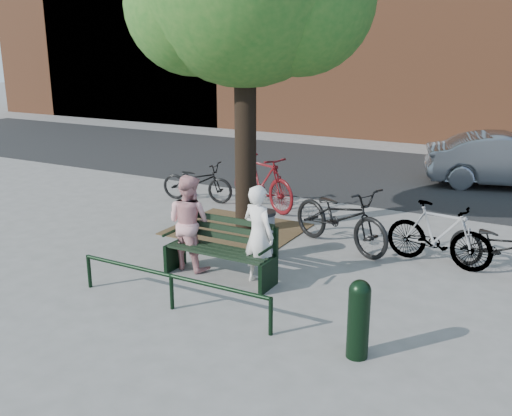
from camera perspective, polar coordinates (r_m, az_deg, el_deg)
The scene contains 15 objects.
ground at distance 8.82m, azimuth -3.64°, elevation -7.03°, with size 90.00×90.00×0.00m, color gray.
dirt_pit at distance 11.06m, azimuth -1.91°, elevation -2.12°, with size 2.40×2.00×0.02m, color brown.
road at distance 16.31m, azimuth 12.59°, elevation 3.39°, with size 40.00×7.00×0.01m, color black.
park_bench at distance 8.70m, azimuth -3.41°, elevation -3.95°, with size 1.74×0.54×0.97m.
guard_railing at distance 7.76m, azimuth -8.48°, elevation -7.25°, with size 3.06×0.06×0.51m.
person_left at distance 8.39m, azimuth 0.24°, elevation -2.71°, with size 0.55×0.36×1.51m, color white.
person_right at distance 9.02m, azimuth -6.72°, elevation -1.43°, with size 0.74×0.58×1.52m, color pink.
bollard at distance 6.62m, azimuth 10.23°, elevation -10.61°, with size 0.25×0.25×0.94m.
litter_bin at distance 9.52m, azimuth 0.80°, elevation -2.62°, with size 0.39×0.39×0.81m.
bicycle_a at distance 13.06m, azimuth -5.90°, elevation 2.64°, with size 0.60×1.73×0.91m, color black.
bicycle_b at distance 12.33m, azimuth 0.62°, elevation 2.68°, with size 0.57×2.03×1.22m, color #530B0F.
bicycle_c at distance 10.03m, azimuth 8.44°, elevation -0.88°, with size 0.75×2.15×1.13m, color black.
bicycle_d at distance 9.62m, azimuth 17.81°, elevation -2.51°, with size 0.49×1.72×1.04m, color gray.
bicycle_e at distance 9.53m, azimuth 23.29°, elevation -3.64°, with size 0.60×1.73×0.91m, color black.
parked_car at distance 15.62m, azimuth 24.14°, elevation 4.33°, with size 1.42×4.08×1.34m, color slate.
Camera 1 is at (4.40, -6.83, 3.43)m, focal length 40.00 mm.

